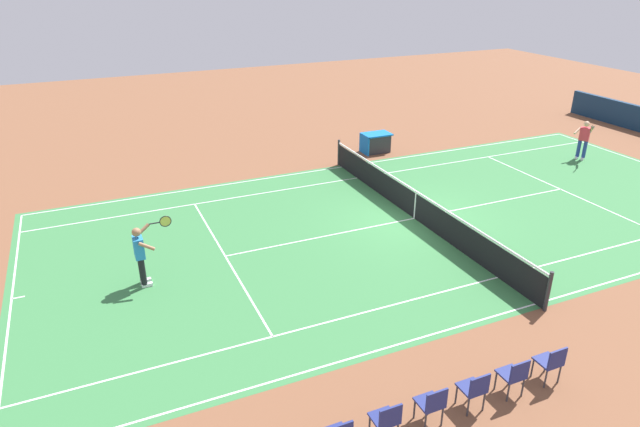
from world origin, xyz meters
TOP-DOWN VIEW (x-y plane):
  - ground_plane at (0.00, 0.00)m, footprint 60.00×60.00m
  - court_slab at (0.00, 0.00)m, footprint 24.20×11.40m
  - court_line_markings at (0.00, 0.00)m, footprint 23.85×11.05m
  - tennis_net at (0.00, 0.00)m, footprint 0.10×11.70m
  - tennis_player_near at (8.71, 0.63)m, footprint 1.06×0.78m
  - tennis_player_far at (-9.83, -2.29)m, footprint 0.84×1.02m
  - tennis_ball at (-0.12, -2.86)m, footprint 0.07×0.07m
  - spectator_chair_0 at (1.82, 7.75)m, footprint 0.44×0.44m
  - spectator_chair_1 at (2.76, 7.75)m, footprint 0.44×0.44m
  - spectator_chair_2 at (3.70, 7.75)m, footprint 0.44×0.44m
  - spectator_chair_3 at (4.63, 7.75)m, footprint 0.44×0.44m
  - spectator_chair_4 at (5.57, 7.75)m, footprint 0.44×0.44m
  - equipment_cart_tarped at (-2.23, -6.69)m, footprint 1.25×0.84m

SIDE VIEW (x-z plane):
  - ground_plane at x=0.00m, z-range 0.00..0.00m
  - court_slab at x=0.00m, z-range 0.00..0.00m
  - court_line_markings at x=0.00m, z-range 0.00..0.01m
  - tennis_ball at x=-0.12m, z-range 0.00..0.07m
  - equipment_cart_tarped at x=-2.23m, z-range 0.01..0.86m
  - tennis_net at x=0.00m, z-range -0.05..1.03m
  - spectator_chair_0 at x=1.82m, z-range 0.08..0.96m
  - spectator_chair_1 at x=2.76m, z-range 0.08..0.96m
  - spectator_chair_2 at x=3.70m, z-range 0.08..0.96m
  - spectator_chair_3 at x=4.63m, z-range 0.08..0.96m
  - spectator_chair_4 at x=5.57m, z-range 0.08..0.96m
  - tennis_player_near at x=8.71m, z-range 0.08..1.78m
  - tennis_player_far at x=-9.83m, z-range 0.08..1.78m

